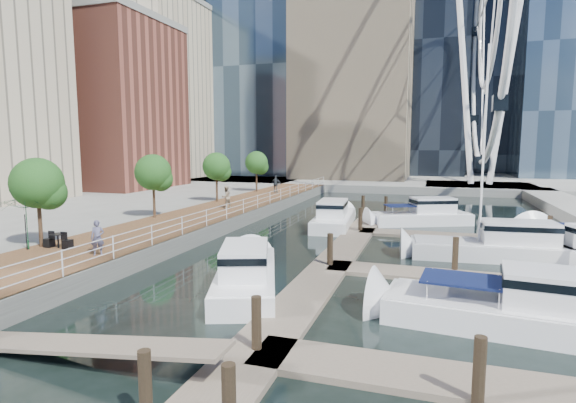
# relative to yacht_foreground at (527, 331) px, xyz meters

# --- Properties ---
(ground) EXTENTS (520.00, 520.00, 0.00)m
(ground) POSITION_rel_yacht_foreground_xyz_m (-11.01, -2.36, 0.00)
(ground) COLOR black
(ground) RESTS_ON ground
(boardwalk) EXTENTS (6.00, 60.00, 1.00)m
(boardwalk) POSITION_rel_yacht_foreground_xyz_m (-20.01, 12.64, 0.50)
(boardwalk) COLOR brown
(boardwalk) RESTS_ON ground
(seawall) EXTENTS (0.25, 60.00, 1.00)m
(seawall) POSITION_rel_yacht_foreground_xyz_m (-17.01, 12.64, 0.50)
(seawall) COLOR #595954
(seawall) RESTS_ON ground
(land_far) EXTENTS (200.00, 114.00, 1.00)m
(land_far) POSITION_rel_yacht_foreground_xyz_m (-11.01, 99.64, 0.50)
(land_far) COLOR gray
(land_far) RESTS_ON ground
(pier) EXTENTS (14.00, 12.00, 1.00)m
(pier) POSITION_rel_yacht_foreground_xyz_m (2.99, 49.64, 0.50)
(pier) COLOR gray
(pier) RESTS_ON ground
(railing) EXTENTS (0.10, 60.00, 1.05)m
(railing) POSITION_rel_yacht_foreground_xyz_m (-17.11, 12.64, 1.52)
(railing) COLOR white
(railing) RESTS_ON boardwalk
(floating_docks) EXTENTS (16.00, 34.00, 2.60)m
(floating_docks) POSITION_rel_yacht_foreground_xyz_m (-3.04, 7.62, 0.49)
(floating_docks) COLOR #6D6051
(floating_docks) RESTS_ON ground
(midrise_condos) EXTENTS (19.00, 67.00, 28.00)m
(midrise_condos) POSITION_rel_yacht_foreground_xyz_m (-44.57, 24.46, 13.42)
(midrise_condos) COLOR #BCAD8E
(midrise_condos) RESTS_ON ground
(street_trees) EXTENTS (2.60, 42.60, 4.60)m
(street_trees) POSITION_rel_yacht_foreground_xyz_m (-22.41, 11.64, 4.29)
(street_trees) COLOR #3F2B1C
(street_trees) RESTS_ON ground
(yacht_foreground) EXTENTS (10.48, 3.73, 2.15)m
(yacht_foreground) POSITION_rel_yacht_foreground_xyz_m (0.00, 0.00, 0.00)
(yacht_foreground) COLOR silver
(yacht_foreground) RESTS_ON ground
(pedestrian_near) EXTENTS (0.74, 0.68, 1.69)m
(pedestrian_near) POSITION_rel_yacht_foreground_xyz_m (-18.30, 1.03, 1.85)
(pedestrian_near) COLOR #555571
(pedestrian_near) RESTS_ON boardwalk
(pedestrian_mid) EXTENTS (1.02, 1.11, 1.84)m
(pedestrian_mid) POSITION_rel_yacht_foreground_xyz_m (-19.66, 17.90, 1.92)
(pedestrian_mid) COLOR gray
(pedestrian_mid) RESTS_ON boardwalk
(pedestrian_far) EXTENTS (1.14, 0.49, 1.93)m
(pedestrian_far) POSITION_rel_yacht_foreground_xyz_m (-19.84, 31.05, 1.96)
(pedestrian_far) COLOR #343B41
(pedestrian_far) RESTS_ON boardwalk
(moored_yachts) EXTENTS (22.11, 37.84, 11.50)m
(moored_yachts) POSITION_rel_yacht_foreground_xyz_m (-1.12, 9.08, 0.00)
(moored_yachts) COLOR silver
(moored_yachts) RESTS_ON ground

